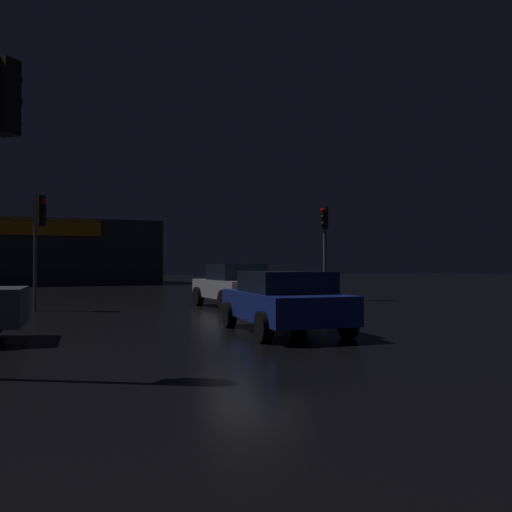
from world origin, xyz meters
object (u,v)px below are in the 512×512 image
(traffic_signal_opposite, at_px, (324,233))
(traffic_signal_cross_left, at_px, (3,141))
(traffic_signal_main, at_px, (39,221))
(car_far, at_px, (234,285))
(store_building, at_px, (51,253))
(car_near, at_px, (284,300))

(traffic_signal_opposite, bearing_deg, traffic_signal_cross_left, -134.09)
(traffic_signal_main, xyz_separation_m, car_far, (6.37, -1.06, -2.12))
(store_building, distance_m, car_far, 27.02)
(traffic_signal_main, relative_size, traffic_signal_cross_left, 0.88)
(store_building, bearing_deg, traffic_signal_cross_left, -90.31)
(traffic_signal_main, height_order, car_near, traffic_signal_main)
(traffic_signal_main, xyz_separation_m, traffic_signal_opposite, (11.13, 1.11, -0.09))
(traffic_signal_cross_left, relative_size, car_far, 1.08)
(store_building, xyz_separation_m, traffic_signal_main, (-0.07, -25.16, 0.48))
(traffic_signal_opposite, xyz_separation_m, car_far, (-4.76, -2.17, -2.04))
(traffic_signal_opposite, distance_m, traffic_signal_cross_left, 16.18)
(traffic_signal_opposite, bearing_deg, traffic_signal_main, -174.32)
(car_near, bearing_deg, traffic_signal_opposite, 56.51)
(traffic_signal_cross_left, bearing_deg, car_near, 27.06)
(traffic_signal_cross_left, bearing_deg, traffic_signal_opposite, 45.91)
(car_far, bearing_deg, traffic_signal_main, 170.50)
(store_building, xyz_separation_m, traffic_signal_cross_left, (-0.20, -35.68, 0.74))
(traffic_signal_main, distance_m, traffic_signal_cross_left, 10.52)
(car_far, bearing_deg, traffic_signal_cross_left, -124.50)
(store_building, height_order, traffic_signal_main, store_building)
(traffic_signal_cross_left, bearing_deg, car_far, 55.50)
(traffic_signal_opposite, relative_size, traffic_signal_cross_left, 0.93)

